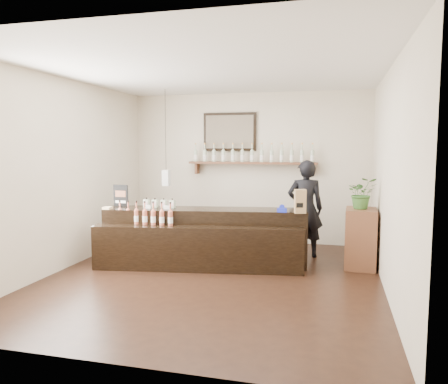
% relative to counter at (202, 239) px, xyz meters
% --- Properties ---
extents(ground, '(5.00, 5.00, 0.00)m').
position_rel_counter_xyz_m(ground, '(0.32, -0.59, -0.40)').
color(ground, black).
rests_on(ground, ground).
extents(room_shell, '(5.00, 5.00, 5.00)m').
position_rel_counter_xyz_m(room_shell, '(0.32, -0.59, 1.30)').
color(room_shell, beige).
rests_on(room_shell, ground).
extents(back_wall_decor, '(2.66, 0.96, 1.69)m').
position_rel_counter_xyz_m(back_wall_decor, '(0.18, 1.79, 1.35)').
color(back_wall_decor, '#58321E').
rests_on(back_wall_decor, ground).
extents(counter, '(3.12, 1.28, 1.00)m').
position_rel_counter_xyz_m(counter, '(0.00, 0.00, 0.00)').
color(counter, black).
rests_on(counter, ground).
extents(promo_sign, '(0.25, 0.02, 0.34)m').
position_rel_counter_xyz_m(promo_sign, '(-1.36, 0.04, 0.63)').
color(promo_sign, black).
rests_on(promo_sign, counter).
extents(paper_bag, '(0.18, 0.15, 0.34)m').
position_rel_counter_xyz_m(paper_bag, '(1.45, 0.03, 0.62)').
color(paper_bag, '#967948').
rests_on(paper_bag, counter).
extents(tape_dispenser, '(0.14, 0.05, 0.12)m').
position_rel_counter_xyz_m(tape_dispenser, '(1.19, 0.04, 0.50)').
color(tape_dispenser, '#1B28BE').
rests_on(tape_dispenser, counter).
extents(side_cabinet, '(0.47, 0.63, 0.88)m').
position_rel_counter_xyz_m(side_cabinet, '(2.32, 0.49, 0.04)').
color(side_cabinet, '#58321E').
rests_on(side_cabinet, ground).
extents(potted_plant, '(0.47, 0.42, 0.47)m').
position_rel_counter_xyz_m(potted_plant, '(2.32, 0.49, 0.71)').
color(potted_plant, '#366629').
rests_on(potted_plant, side_cabinet).
extents(shopkeeper, '(0.71, 0.52, 1.79)m').
position_rel_counter_xyz_m(shopkeeper, '(1.47, 0.96, 0.49)').
color(shopkeeper, black).
rests_on(shopkeeper, ground).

